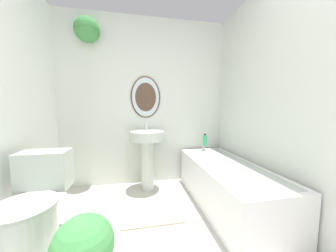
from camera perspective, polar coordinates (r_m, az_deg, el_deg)
name	(u,v)px	position (r m, az deg, el deg)	size (l,w,h in m)	color
wall_back	(142,97)	(2.52, -8.96, 9.55)	(2.49, 0.31, 2.40)	silver
wall_right	(282,98)	(1.94, 34.15, 7.77)	(0.06, 2.35, 2.40)	silver
toilet	(32,213)	(1.73, -38.96, -22.01)	(0.42, 0.62, 0.74)	#B2BCB2
pedestal_sink	(147,149)	(2.29, -7.04, -7.68)	(0.45, 0.45, 0.91)	#B2BCB2
bathtub	(226,183)	(2.13, 19.01, -17.93)	(0.63, 1.51, 0.57)	silver
shampoo_bottle	(205,140)	(2.55, 12.39, -4.72)	(0.06, 0.06, 0.18)	#38B275
potted_plant	(84,250)	(1.32, -26.64, -33.44)	(0.35, 0.35, 0.48)	silver
bath_mat	(151,213)	(2.00, -5.65, -27.22)	(0.62, 0.43, 0.02)	#B7A88E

